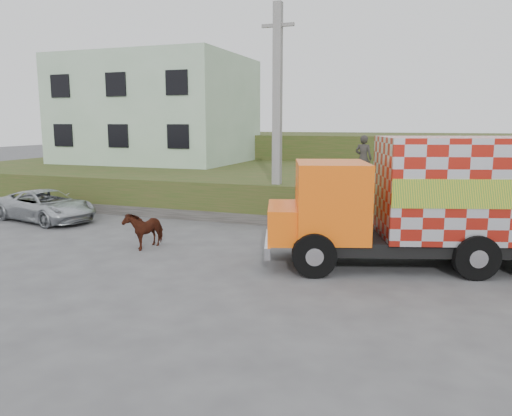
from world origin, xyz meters
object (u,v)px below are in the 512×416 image
at_px(cow, 145,229).
at_px(suv, 46,206).
at_px(utility_pole, 277,114).
at_px(pedestrian, 363,158).
at_px(cargo_truck, 430,201).

relative_size(cow, suv, 0.31).
xyz_separation_m(cow, suv, (-5.86, 2.30, 0.03)).
bearing_deg(utility_pole, pedestrian, 33.06).
height_order(utility_pole, pedestrian, utility_pole).
xyz_separation_m(utility_pole, cow, (-2.70, -4.89, -3.50)).
relative_size(cargo_truck, suv, 1.86).
xyz_separation_m(cargo_truck, suv, (-14.05, 1.48, -1.16)).
height_order(utility_pole, cargo_truck, utility_pole).
distance_m(suv, pedestrian, 12.46).
distance_m(utility_pole, suv, 9.59).
distance_m(utility_pole, cargo_truck, 7.21).
bearing_deg(pedestrian, utility_pole, 42.75).
height_order(suv, pedestrian, pedestrian).
bearing_deg(suv, utility_pole, -60.08).
bearing_deg(pedestrian, cargo_truck, 123.00).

